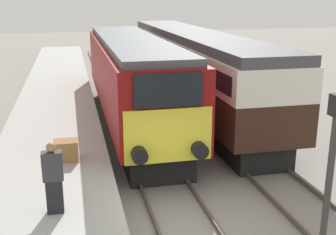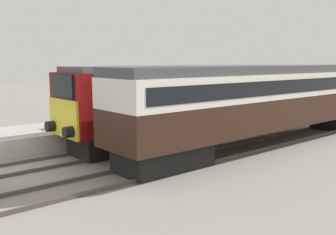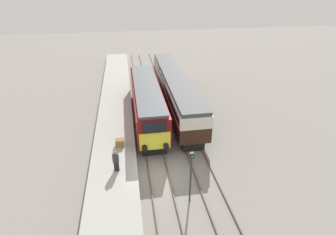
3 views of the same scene
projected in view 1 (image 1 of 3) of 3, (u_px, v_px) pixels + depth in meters
ground_plane at (190, 235)px, 10.02m from camera, size 120.00×120.00×0.00m
platform_left at (54, 129)px, 16.67m from camera, size 3.50×50.00×0.83m
rails_near_track at (150, 157)px, 14.67m from camera, size 1.51×60.00×0.14m
rails_far_track at (241, 149)px, 15.41m from camera, size 1.50×60.00×0.14m
locomotive at (132, 77)px, 17.99m from camera, size 2.70×14.28×3.81m
passenger_carriage at (192, 62)px, 21.00m from camera, size 2.75×18.42×3.82m
person_on_platform at (53, 178)px, 9.19m from camera, size 0.44×0.26×1.65m
signal_post at (329, 185)px, 7.24m from camera, size 0.24×0.28×3.96m
luggage_crate at (66, 150)px, 12.32m from camera, size 0.70×0.56×0.60m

